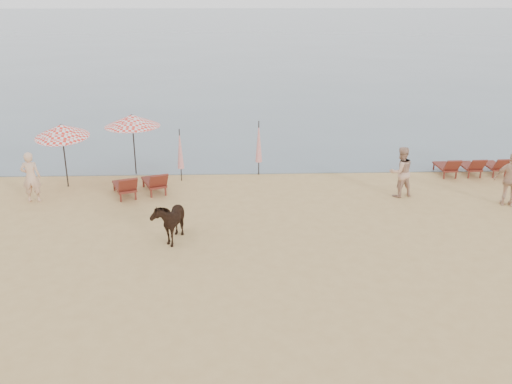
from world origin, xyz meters
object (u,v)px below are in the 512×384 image
at_px(umbrella_open_left_b, 62,131).
at_px(umbrella_closed_right, 259,142).
at_px(beachgoer_right_a, 401,172).
at_px(beachgoer_right_b, 511,180).
at_px(cow, 170,219).
at_px(umbrella_closed_left, 180,149).
at_px(lounger_cluster_left, 141,184).
at_px(lounger_cluster_right, 472,166).
at_px(umbrella_open_left_a, 132,120).
at_px(beachgoer_left, 31,177).

relative_size(umbrella_open_left_b, umbrella_closed_right, 1.14).
distance_m(beachgoer_right_a, beachgoer_right_b, 3.68).
xyz_separation_m(umbrella_closed_right, cow, (-2.90, -6.01, -0.70)).
bearing_deg(umbrella_closed_left, lounger_cluster_left, -130.49).
xyz_separation_m(lounger_cluster_right, umbrella_open_left_a, (-13.43, 0.62, 1.82)).
distance_m(umbrella_closed_left, beachgoer_right_a, 8.27).
height_order(umbrella_open_left_a, umbrella_open_left_b, umbrella_open_left_b).
xyz_separation_m(umbrella_open_left_a, cow, (2.04, -6.21, -1.56)).
bearing_deg(umbrella_closed_right, umbrella_open_left_b, -171.07).
relative_size(umbrella_open_left_a, beachgoer_left, 1.36).
height_order(umbrella_closed_left, umbrella_closed_right, umbrella_closed_right).
height_order(umbrella_closed_right, beachgoer_right_b, umbrella_closed_right).
distance_m(beachgoer_left, beachgoer_right_b, 16.61).
xyz_separation_m(lounger_cluster_left, umbrella_open_left_b, (-2.92, 1.04, 1.74)).
distance_m(umbrella_open_left_a, umbrella_closed_right, 5.02).
relative_size(lounger_cluster_right, umbrella_closed_left, 1.27).
relative_size(umbrella_closed_left, beachgoer_left, 1.14).
bearing_deg(lounger_cluster_right, umbrella_closed_left, 179.06).
relative_size(umbrella_closed_right, cow, 1.42).
bearing_deg(beachgoer_left, umbrella_open_left_a, -141.64).
bearing_deg(beachgoer_left, lounger_cluster_right, -176.50).
xyz_separation_m(beachgoer_left, beachgoer_right_b, (16.58, -0.96, 0.04)).
bearing_deg(beachgoer_right_b, umbrella_open_left_a, 1.64).
bearing_deg(umbrella_open_left_b, umbrella_closed_right, 28.77).
relative_size(umbrella_closed_right, beachgoer_right_a, 1.20).
height_order(lounger_cluster_right, umbrella_open_left_a, umbrella_open_left_a).
relative_size(beachgoer_left, beachgoer_right_b, 0.96).
height_order(umbrella_open_left_a, beachgoer_left, umbrella_open_left_a).
xyz_separation_m(umbrella_open_left_b, beachgoer_left, (-0.78, -1.53, -1.26)).
bearing_deg(lounger_cluster_right, beachgoer_right_a, -150.01).
distance_m(lounger_cluster_right, umbrella_open_left_a, 13.56).
distance_m(lounger_cluster_right, umbrella_closed_right, 8.55).
height_order(umbrella_closed_right, cow, umbrella_closed_right).
bearing_deg(umbrella_open_left_a, beachgoer_left, -115.62).
xyz_separation_m(umbrella_closed_right, beachgoer_right_a, (4.98, -2.61, -0.43)).
xyz_separation_m(umbrella_closed_left, beachgoer_right_a, (8.03, -1.97, -0.35)).
distance_m(lounger_cluster_left, cow, 4.10).
height_order(lounger_cluster_left, umbrella_open_left_b, umbrella_open_left_b).
xyz_separation_m(umbrella_closed_right, beachgoer_right_b, (8.51, -3.64, -0.41)).
distance_m(umbrella_open_left_a, umbrella_closed_left, 2.27).
distance_m(umbrella_closed_left, beachgoer_right_b, 11.94).
bearing_deg(beachgoer_right_a, beachgoer_left, -14.81).
bearing_deg(umbrella_closed_right, beachgoer_left, -161.62).
relative_size(umbrella_closed_right, beachgoer_right_b, 1.17).
bearing_deg(beachgoer_left, beachgoer_right_a, 176.04).
bearing_deg(beachgoer_left, lounger_cluster_left, -176.73).
bearing_deg(beachgoer_right_a, cow, 8.24).
bearing_deg(beachgoer_right_b, lounger_cluster_right, -71.98).
distance_m(lounger_cluster_right, beachgoer_right_b, 3.27).
height_order(umbrella_closed_right, beachgoer_left, umbrella_closed_right).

